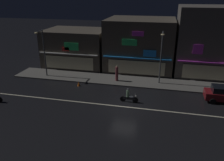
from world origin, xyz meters
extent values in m
plane|color=black|center=(0.00, 0.00, 0.00)|extent=(140.00, 140.00, 0.00)
cube|color=beige|center=(0.00, 0.00, 0.01)|extent=(30.32, 0.16, 0.01)
cube|color=#5B5954|center=(0.00, 6.94, 0.07)|extent=(31.91, 3.74, 0.14)
cube|color=#4C443A|center=(-9.57, 12.16, 2.73)|extent=(9.05, 6.61, 5.46)
cube|color=white|center=(-9.57, 8.74, 2.60)|extent=(8.60, 0.24, 0.12)
cube|color=red|center=(-9.87, 8.80, 3.26)|extent=(1.03, 0.08, 0.56)
cube|color=#33E572|center=(-9.00, 8.80, 3.66)|extent=(2.06, 0.08, 1.03)
cube|color=beige|center=(-9.57, 8.80, 1.30)|extent=(7.24, 0.06, 1.80)
cube|color=#4C443A|center=(0.00, 12.80, 3.60)|extent=(9.40, 7.87, 7.21)
cube|color=#268CF2|center=(0.00, 8.74, 2.60)|extent=(8.93, 0.24, 0.12)
cube|color=#268CF2|center=(1.68, 8.80, 3.33)|extent=(1.64, 0.08, 0.86)
cube|color=#D83FD8|center=(0.07, 8.80, 5.75)|extent=(1.48, 0.08, 0.58)
cube|color=#33E572|center=(-0.97, 8.80, 4.62)|extent=(1.95, 0.08, 0.81)
cube|color=beige|center=(0.00, 8.80, 1.30)|extent=(7.52, 0.06, 1.80)
cube|color=#56514C|center=(9.57, 12.75, 4.50)|extent=(9.15, 7.78, 8.99)
cube|color=#D83FD8|center=(9.57, 8.74, 2.60)|extent=(8.69, 0.24, 0.12)
cube|color=#D83FD8|center=(7.44, 8.80, 4.16)|extent=(1.18, 0.08, 1.17)
cube|color=beige|center=(9.57, 8.80, 1.30)|extent=(7.32, 0.06, 1.80)
cylinder|color=#47494C|center=(-11.70, 6.25, 3.19)|extent=(0.16, 0.16, 6.10)
cube|color=#47494C|center=(-11.70, 5.55, 6.14)|extent=(0.10, 1.40, 0.10)
ellipsoid|color=#F9E099|center=(-11.70, 4.85, 6.06)|extent=(0.44, 0.32, 0.20)
cylinder|color=#47494C|center=(3.14, 6.92, 3.32)|extent=(0.16, 0.16, 6.36)
cube|color=#47494C|center=(3.14, 6.22, 6.40)|extent=(0.10, 1.40, 0.10)
ellipsoid|color=#F9E099|center=(3.14, 5.52, 6.32)|extent=(0.44, 0.32, 0.20)
cylinder|color=brown|center=(-2.13, 6.51, 1.03)|extent=(0.37, 0.37, 1.77)
sphere|color=tan|center=(-2.13, 6.51, 2.02)|extent=(0.22, 0.22, 0.22)
cylinder|color=black|center=(8.65, 4.35, 0.31)|extent=(0.62, 0.20, 0.62)
cylinder|color=black|center=(8.65, 2.57, 0.31)|extent=(0.62, 0.20, 0.62)
cylinder|color=black|center=(0.94, 1.15, 0.30)|extent=(0.60, 0.08, 0.60)
cylinder|color=black|center=(-0.36, 1.15, 0.30)|extent=(0.60, 0.10, 0.60)
cube|color=black|center=(0.29, 1.15, 0.40)|extent=(1.30, 0.14, 0.20)
ellipsoid|color=#B2B7BC|center=(0.49, 1.15, 0.62)|extent=(0.44, 0.26, 0.24)
cube|color=black|center=(0.09, 1.15, 0.55)|extent=(0.56, 0.22, 0.10)
cylinder|color=slate|center=(0.89, 1.15, 0.85)|extent=(0.03, 0.60, 0.03)
sphere|color=white|center=(0.98, 1.15, 0.75)|extent=(0.14, 0.14, 0.14)
cylinder|color=#4C664C|center=(0.14, 1.15, 0.95)|extent=(0.32, 0.32, 0.70)
sphere|color=#333338|center=(0.14, 1.15, 1.41)|extent=(0.22, 0.22, 0.22)
cylinder|color=black|center=(-12.72, -1.87, 0.30)|extent=(0.60, 0.08, 0.60)
cone|color=orange|center=(-6.34, 4.09, 0.28)|extent=(0.36, 0.36, 0.55)
camera|label=1|loc=(3.29, -19.79, 10.66)|focal=36.34mm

